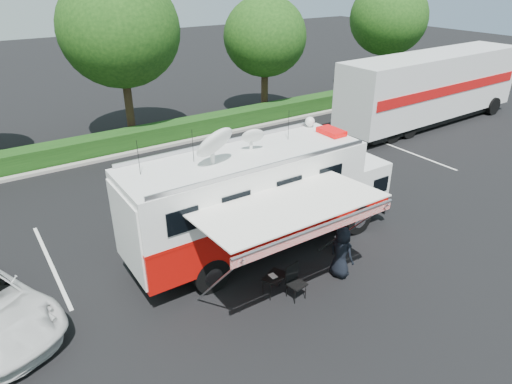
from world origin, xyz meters
TOP-DOWN VIEW (x-y plane):
  - ground_plane at (0.00, 0.00)m, footprint 120.00×120.00m
  - back_border at (1.14, 12.90)m, footprint 60.00×6.14m
  - stall_lines at (-0.50, 3.00)m, footprint 24.12×5.50m
  - command_truck at (-0.08, -0.00)m, footprint 9.55×2.63m
  - awning at (-0.94, -2.73)m, footprint 5.21×2.69m
  - person at (1.03, -2.74)m, footprint 0.67×0.92m
  - folding_table at (-1.21, -2.34)m, footprint 0.90×0.79m
  - folding_chair at (-0.81, -2.72)m, footprint 0.56×0.59m
  - trash_bin at (2.07, -1.76)m, footprint 0.49×0.49m
  - semi_trailer at (16.42, 5.95)m, footprint 13.81×3.32m

SIDE VIEW (x-z plane):
  - ground_plane at x=0.00m, z-range 0.00..0.00m
  - person at x=1.03m, z-range -0.86..0.86m
  - stall_lines at x=-0.50m, z-range 0.00..0.01m
  - trash_bin at x=2.07m, z-range 0.00..0.74m
  - folding_table at x=-1.21m, z-range 0.27..0.91m
  - folding_chair at x=-0.81m, z-range 0.10..1.14m
  - command_truck at x=-0.08m, z-range -0.33..4.26m
  - semi_trailer at x=16.42m, z-range 0.12..4.35m
  - awning at x=-0.94m, z-range 1.38..4.53m
  - back_border at x=1.14m, z-range 0.57..9.44m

